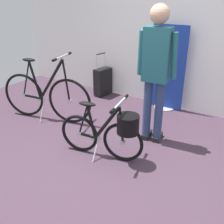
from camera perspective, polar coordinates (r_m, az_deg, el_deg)
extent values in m
plane|color=#473342|center=(3.23, -2.95, -11.27)|extent=(6.76, 6.76, 0.00)
cube|color=white|center=(4.62, 14.07, 19.01)|extent=(6.76, 0.10, 2.99)
cylinder|color=#B7B7BC|center=(4.80, 11.22, 1.03)|extent=(0.36, 0.36, 0.02)
cube|color=navy|center=(4.57, 11.96, 9.25)|extent=(0.60, 0.02, 1.41)
torus|color=black|center=(3.17, 2.35, -6.56)|extent=(0.51, 0.14, 0.51)
cylinder|color=#B7B7BC|center=(3.17, 2.35, -6.56)|extent=(0.07, 0.06, 0.06)
torus|color=black|center=(3.38, -7.05, -4.62)|extent=(0.51, 0.14, 0.51)
cylinder|color=#B7B7BC|center=(3.38, -7.05, -4.62)|extent=(0.07, 0.06, 0.06)
cylinder|color=black|center=(3.33, -5.36, -5.08)|extent=(0.23, 0.08, 0.05)
cylinder|color=black|center=(3.12, -1.12, -2.36)|extent=(0.35, 0.11, 0.49)
cylinder|color=black|center=(3.21, -4.48, -2.15)|extent=(0.13, 0.06, 0.43)
cylinder|color=black|center=(3.33, -5.36, -5.08)|extent=(0.22, 0.07, 0.04)
cylinder|color=black|center=(3.06, 2.01, -2.82)|extent=(0.08, 0.04, 0.46)
cylinder|color=black|center=(3.26, -6.24, -1.71)|extent=(0.15, 0.05, 0.41)
ellipsoid|color=black|center=(3.14, -5.38, 1.75)|extent=(0.23, 0.13, 0.05)
cylinder|color=#B7B7BC|center=(2.96, 1.65, 1.52)|extent=(0.03, 0.03, 0.04)
cylinder|color=#B7B7BC|center=(2.96, 1.66, 1.88)|extent=(0.11, 0.44, 0.03)
cylinder|color=black|center=(2.77, 0.08, 0.24)|extent=(0.05, 0.10, 0.04)
cylinder|color=black|center=(3.15, 3.05, 3.31)|extent=(0.05, 0.10, 0.04)
cylinder|color=#B7B7BC|center=(3.29, -3.62, -5.54)|extent=(0.14, 0.04, 0.14)
cylinder|color=#B7B7BC|center=(3.28, -3.58, -8.33)|extent=(0.05, 0.19, 0.24)
cylinder|color=black|center=(3.03, 3.47, -2.66)|extent=(0.31, 0.31, 0.22)
torus|color=black|center=(4.10, -9.16, 2.29)|extent=(0.70, 0.22, 0.72)
cylinder|color=#B7B7BC|center=(4.10, -9.16, 2.29)|extent=(0.07, 0.06, 0.06)
torus|color=black|center=(4.53, -18.47, 3.48)|extent=(0.70, 0.22, 0.72)
cylinder|color=#B7B7BC|center=(4.53, -18.47, 3.48)|extent=(0.07, 0.06, 0.06)
cylinder|color=black|center=(4.44, -16.83, 3.17)|extent=(0.31, 0.11, 0.05)
cylinder|color=black|center=(4.13, -13.02, 6.78)|extent=(0.48, 0.16, 0.69)
cylinder|color=black|center=(4.30, -16.29, 6.60)|extent=(0.17, 0.08, 0.60)
cylinder|color=black|center=(4.44, -16.83, 3.17)|extent=(0.31, 0.10, 0.04)
cylinder|color=black|center=(4.01, -9.88, 6.62)|extent=(0.10, 0.05, 0.65)
cylinder|color=black|center=(4.38, -18.01, 6.85)|extent=(0.20, 0.07, 0.58)
ellipsoid|color=black|center=(4.25, -17.54, 10.70)|extent=(0.24, 0.14, 0.05)
cylinder|color=#B7B7BC|center=(3.93, -10.68, 11.40)|extent=(0.03, 0.03, 0.04)
cylinder|color=#B7B7BC|center=(3.93, -10.70, 11.69)|extent=(0.14, 0.43, 0.03)
cylinder|color=black|center=(3.74, -12.34, 10.92)|extent=(0.06, 0.10, 0.04)
cylinder|color=black|center=(4.12, -9.21, 12.38)|extent=(0.06, 0.10, 0.04)
cylinder|color=#B7B7BC|center=(4.36, -15.12, 2.85)|extent=(0.14, 0.05, 0.14)
cylinder|color=#B7B7BC|center=(4.33, -14.86, 0.14)|extent=(0.06, 0.19, 0.33)
cylinder|color=navy|center=(3.55, 10.05, -0.14)|extent=(0.11, 0.11, 0.86)
cube|color=black|center=(3.77, 9.82, -5.30)|extent=(0.12, 0.25, 0.07)
cylinder|color=navy|center=(3.59, 7.60, 0.32)|extent=(0.11, 0.11, 0.86)
cube|color=black|center=(3.81, 7.51, -4.82)|extent=(0.12, 0.25, 0.07)
cube|color=#23606B|center=(3.33, 9.67, 12.09)|extent=(0.35, 0.24, 0.66)
cylinder|color=#23606B|center=(3.30, 13.31, 11.63)|extent=(0.11, 0.13, 0.56)
cylinder|color=#23606B|center=(3.40, 6.28, 12.53)|extent=(0.12, 0.13, 0.56)
sphere|color=tan|center=(3.26, 10.28, 20.11)|extent=(0.23, 0.23, 0.23)
cube|color=black|center=(5.22, -1.99, 6.60)|extent=(0.22, 0.38, 0.52)
cylinder|color=#B7B7BC|center=(5.06, -3.33, 10.70)|extent=(0.02, 0.02, 0.28)
cylinder|color=#B7B7BC|center=(5.22, -1.56, 11.17)|extent=(0.02, 0.02, 0.28)
cylinder|color=black|center=(5.11, -2.46, 12.46)|extent=(0.05, 0.23, 0.02)
cylinder|color=black|center=(5.19, -2.45, 3.42)|extent=(0.04, 0.02, 0.04)
cylinder|color=black|center=(5.36, -0.61, 4.16)|extent=(0.04, 0.02, 0.04)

